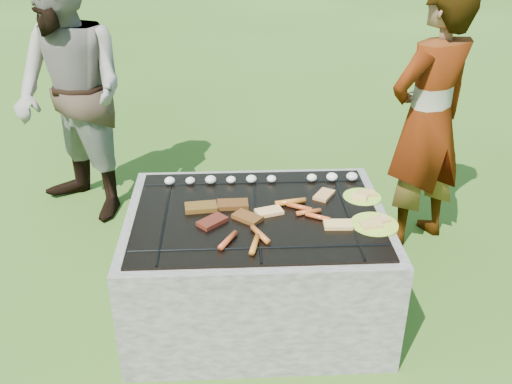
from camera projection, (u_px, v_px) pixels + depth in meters
lawn at (256, 309)px, 3.12m from camera, size 60.00×60.00×0.00m
fire_pit at (256, 267)px, 2.99m from camera, size 1.30×1.00×0.62m
mushrooms at (265, 179)px, 3.12m from camera, size 1.06×0.06×0.04m
pork_slabs at (222, 211)px, 2.82m from camera, size 0.39×0.28×0.02m
sausages at (277, 222)px, 2.73m from camera, size 0.55×0.49×0.03m
bread_on_grate at (310, 211)px, 2.83m from camera, size 0.46×0.42×0.02m
plate_far at (362, 197)px, 2.98m from camera, size 0.23×0.23×0.03m
plate_near at (374, 225)px, 2.74m from camera, size 0.26×0.26×0.03m
cook at (428, 121)px, 3.39m from camera, size 0.71×0.62×1.63m
bystander at (71, 95)px, 3.67m from camera, size 1.06×1.04×1.72m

